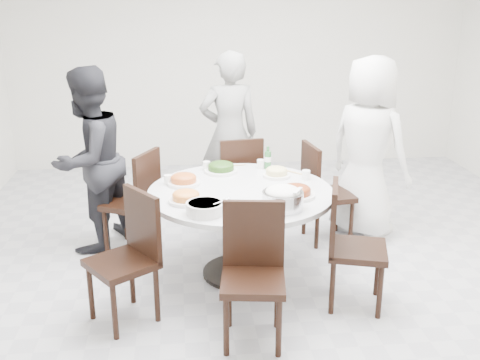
{
  "coord_description": "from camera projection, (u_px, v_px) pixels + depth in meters",
  "views": [
    {
      "loc": [
        -0.81,
        -4.45,
        2.26
      ],
      "look_at": [
        -0.35,
        -0.17,
        0.82
      ],
      "focal_mm": 42.0,
      "sensor_mm": 36.0,
      "label": 1
    }
  ],
  "objects": [
    {
      "name": "dish_tofu",
      "position": [
        186.0,
        198.0,
        4.25
      ],
      "size": [
        0.27,
        0.27,
        0.07
      ],
      "primitive_type": "cylinder",
      "color": "white",
      "rests_on": "dining_table"
    },
    {
      "name": "diner_middle",
      "position": [
        229.0,
        134.0,
        5.87
      ],
      "size": [
        0.67,
        0.47,
        1.72
      ],
      "primitive_type": "imported",
      "rotation": [
        0.0,
        0.0,
        3.25
      ],
      "color": "black",
      "rests_on": "floor"
    },
    {
      "name": "chair_n",
      "position": [
        237.0,
        181.0,
        5.59
      ],
      "size": [
        0.47,
        0.47,
        0.95
      ],
      "primitive_type": "cube",
      "rotation": [
        0.0,
        0.0,
        3.28
      ],
      "color": "black",
      "rests_on": "floor"
    },
    {
      "name": "floor",
      "position": [
        277.0,
        260.0,
        5.0
      ],
      "size": [
        6.0,
        6.0,
        0.01
      ],
      "primitive_type": "cube",
      "color": "#BCBCC2",
      "rests_on": "ground"
    },
    {
      "name": "chair_s",
      "position": [
        253.0,
        278.0,
        3.69
      ],
      "size": [
        0.48,
        0.48,
        0.95
      ],
      "primitive_type": "cube",
      "rotation": [
        0.0,
        0.0,
        6.14
      ],
      "color": "black",
      "rests_on": "floor"
    },
    {
      "name": "dish_greens",
      "position": [
        221.0,
        168.0,
        4.95
      ],
      "size": [
        0.29,
        0.29,
        0.08
      ],
      "primitive_type": "cylinder",
      "color": "white",
      "rests_on": "dining_table"
    },
    {
      "name": "beverage_bottle",
      "position": [
        268.0,
        158.0,
        5.04
      ],
      "size": [
        0.06,
        0.06,
        0.21
      ],
      "primitive_type": "cylinder",
      "color": "#286530",
      "rests_on": "dining_table"
    },
    {
      "name": "chair_se",
      "position": [
        358.0,
        247.0,
        4.15
      ],
      "size": [
        0.52,
        0.52,
        0.95
      ],
      "primitive_type": "cube",
      "rotation": [
        0.0,
        0.0,
        7.56
      ],
      "color": "black",
      "rests_on": "floor"
    },
    {
      "name": "soup_bowl",
      "position": [
        205.0,
        208.0,
        4.03
      ],
      "size": [
        0.27,
        0.27,
        0.08
      ],
      "primitive_type": "cylinder",
      "color": "white",
      "rests_on": "dining_table"
    },
    {
      "name": "wall_back",
      "position": [
        240.0,
        61.0,
        7.38
      ],
      "size": [
        6.0,
        0.01,
        2.8
      ],
      "primitive_type": "cube",
      "color": "white",
      "rests_on": "ground"
    },
    {
      "name": "diner_right",
      "position": [
        368.0,
        148.0,
        5.31
      ],
      "size": [
        0.96,
        1.0,
        1.73
      ],
      "primitive_type": "imported",
      "rotation": [
        0.0,
        0.0,
        2.25
      ],
      "color": "white",
      "rests_on": "floor"
    },
    {
      "name": "chair_sw",
      "position": [
        121.0,
        261.0,
        3.94
      ],
      "size": [
        0.59,
        0.59,
        0.95
      ],
      "primitive_type": "cube",
      "rotation": [
        0.0,
        0.0,
        5.33
      ],
      "color": "black",
      "rests_on": "floor"
    },
    {
      "name": "chair_nw",
      "position": [
        130.0,
        201.0,
        5.06
      ],
      "size": [
        0.56,
        0.56,
        0.95
      ],
      "primitive_type": "cube",
      "rotation": [
        0.0,
        0.0,
        4.25
      ],
      "color": "black",
      "rests_on": "floor"
    },
    {
      "name": "dish_pale",
      "position": [
        277.0,
        173.0,
        4.83
      ],
      "size": [
        0.24,
        0.24,
        0.06
      ],
      "primitive_type": "cylinder",
      "color": "white",
      "rests_on": "dining_table"
    },
    {
      "name": "wall_front",
      "position": [
        452.0,
        288.0,
        1.72
      ],
      "size": [
        6.0,
        0.01,
        2.8
      ],
      "primitive_type": "cube",
      "color": "white",
      "rests_on": "ground"
    },
    {
      "name": "chair_ne",
      "position": [
        329.0,
        193.0,
        5.27
      ],
      "size": [
        0.47,
        0.47,
        0.95
      ],
      "primitive_type": "cube",
      "rotation": [
        0.0,
        0.0,
        1.7
      ],
      "color": "black",
      "rests_on": "floor"
    },
    {
      "name": "tea_cups",
      "position": [
        235.0,
        164.0,
        5.07
      ],
      "size": [
        0.07,
        0.07,
        0.08
      ],
      "primitive_type": "cylinder",
      "color": "white",
      "rests_on": "dining_table"
    },
    {
      "name": "diner_left",
      "position": [
        89.0,
        161.0,
        5.02
      ],
      "size": [
        0.97,
        1.02,
        1.67
      ],
      "primitive_type": "imported",
      "rotation": [
        0.0,
        0.0,
        4.15
      ],
      "color": "black",
      "rests_on": "floor"
    },
    {
      "name": "dish_orange",
      "position": [
        184.0,
        180.0,
        4.64
      ],
      "size": [
        0.27,
        0.27,
        0.07
      ],
      "primitive_type": "cylinder",
      "color": "white",
      "rests_on": "dining_table"
    },
    {
      "name": "rice_bowl",
      "position": [
        283.0,
        200.0,
        4.11
      ],
      "size": [
        0.3,
        0.3,
        0.13
      ],
      "primitive_type": "cylinder",
      "color": "silver",
      "rests_on": "dining_table"
    },
    {
      "name": "dining_table",
      "position": [
        241.0,
        233.0,
        4.64
      ],
      "size": [
        1.5,
        1.5,
        0.75
      ],
      "primitive_type": "cylinder",
      "color": "silver",
      "rests_on": "floor"
    },
    {
      "name": "dish_redbrown",
      "position": [
        296.0,
        192.0,
        4.36
      ],
      "size": [
        0.29,
        0.29,
        0.07
      ],
      "primitive_type": "cylinder",
      "color": "white",
      "rests_on": "dining_table"
    },
    {
      "name": "chopsticks",
      "position": [
        234.0,
        165.0,
        5.15
      ],
      "size": [
        0.24,
        0.04,
        0.01
      ],
      "primitive_type": null,
      "color": "tan",
      "rests_on": "dining_table"
    }
  ]
}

